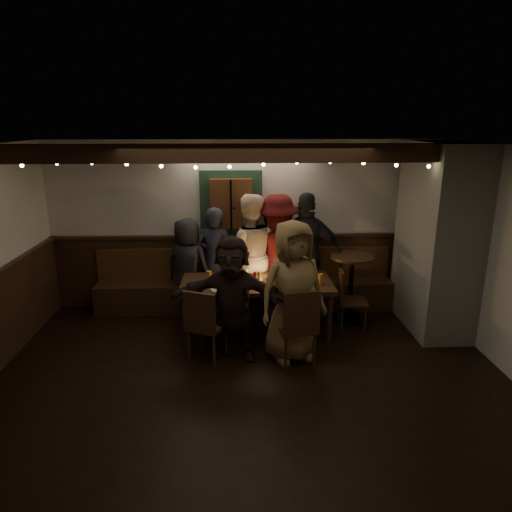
{
  "coord_description": "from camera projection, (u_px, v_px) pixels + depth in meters",
  "views": [
    {
      "loc": [
        -0.15,
        -4.49,
        2.84
      ],
      "look_at": [
        0.14,
        1.6,
        1.05
      ],
      "focal_mm": 32.0,
      "sensor_mm": 36.0,
      "label": 1
    }
  ],
  "objects": [
    {
      "name": "room",
      "position": [
        324.0,
        257.0,
        6.22
      ],
      "size": [
        6.02,
        5.01,
        2.62
      ],
      "color": "black",
      "rests_on": "ground"
    },
    {
      "name": "dining_table",
      "position": [
        257.0,
        286.0,
        6.27
      ],
      "size": [
        2.07,
        0.89,
        0.9
      ],
      "color": "black",
      "rests_on": "ground"
    },
    {
      "name": "chair_near_left",
      "position": [
        204.0,
        321.0,
        5.52
      ],
      "size": [
        0.55,
        0.55,
        0.93
      ],
      "color": "black",
      "rests_on": "ground"
    },
    {
      "name": "chair_near_right",
      "position": [
        299.0,
        323.0,
        5.42
      ],
      "size": [
        0.51,
        0.51,
        0.98
      ],
      "color": "black",
      "rests_on": "ground"
    },
    {
      "name": "chair_end",
      "position": [
        347.0,
        295.0,
        6.44
      ],
      "size": [
        0.44,
        0.44,
        0.87
      ],
      "color": "black",
      "rests_on": "ground"
    },
    {
      "name": "high_top",
      "position": [
        351.0,
        280.0,
        6.68
      ],
      "size": [
        0.62,
        0.62,
        0.99
      ],
      "color": "black",
      "rests_on": "ground"
    },
    {
      "name": "person_a",
      "position": [
        188.0,
        266.0,
        6.93
      ],
      "size": [
        0.85,
        0.72,
        1.48
      ],
      "primitive_type": "imported",
      "rotation": [
        0.0,
        0.0,
        2.74
      ],
      "color": "black",
      "rests_on": "ground"
    },
    {
      "name": "person_b",
      "position": [
        215.0,
        260.0,
        6.93
      ],
      "size": [
        0.69,
        0.54,
        1.65
      ],
      "primitive_type": "imported",
      "rotation": [
        0.0,
        0.0,
        2.86
      ],
      "color": "#252535",
      "rests_on": "ground"
    },
    {
      "name": "person_c",
      "position": [
        249.0,
        255.0,
        6.85
      ],
      "size": [
        0.92,
        0.72,
        1.85
      ],
      "primitive_type": "imported",
      "rotation": [
        0.0,
        0.0,
        3.17
      ],
      "color": "beige",
      "rests_on": "ground"
    },
    {
      "name": "person_d",
      "position": [
        277.0,
        254.0,
        6.92
      ],
      "size": [
        1.28,
        0.87,
        1.83
      ],
      "primitive_type": "imported",
      "rotation": [
        0.0,
        0.0,
        3.31
      ],
      "color": "#440D0E",
      "rests_on": "ground"
    },
    {
      "name": "person_e",
      "position": [
        306.0,
        254.0,
        6.91
      ],
      "size": [
        1.15,
        0.64,
        1.86
      ],
      "primitive_type": "imported",
      "rotation": [
        0.0,
        0.0,
        2.96
      ],
      "color": "black",
      "rests_on": "ground"
    },
    {
      "name": "person_f",
      "position": [
        232.0,
        298.0,
        5.54
      ],
      "size": [
        1.51,
        0.71,
        1.56
      ],
      "primitive_type": "imported",
      "rotation": [
        0.0,
        0.0,
        -0.18
      ],
      "color": "black",
      "rests_on": "ground"
    },
    {
      "name": "person_g",
      "position": [
        292.0,
        291.0,
        5.5
      ],
      "size": [
        1.0,
        0.82,
        1.76
      ],
      "primitive_type": "imported",
      "rotation": [
        0.0,
        0.0,
        0.35
      ],
      "color": "olive",
      "rests_on": "ground"
    }
  ]
}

